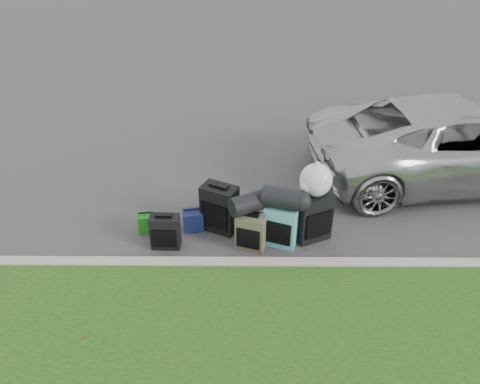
{
  "coord_description": "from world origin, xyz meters",
  "views": [
    {
      "loc": [
        -0.06,
        -6.08,
        4.6
      ],
      "look_at": [
        -0.1,
        0.2,
        0.55
      ],
      "focal_mm": 35.0,
      "sensor_mm": 36.0,
      "label": 1
    }
  ],
  "objects_px": {
    "suitcase_large_black_left": "(220,208)",
    "suitcase_large_black_right": "(313,217)",
    "suv": "(456,141)",
    "tote_green": "(147,223)",
    "suitcase_small_black": "(165,232)",
    "suitcase_olive": "(251,231)",
    "tote_navy": "(193,220)",
    "suitcase_teal": "(281,226)"
  },
  "relations": [
    {
      "from": "suitcase_small_black",
      "to": "suitcase_large_black_left",
      "type": "distance_m",
      "value": 0.93
    },
    {
      "from": "suitcase_large_black_left",
      "to": "suv",
      "type": "bearing_deg",
      "value": 48.01
    },
    {
      "from": "suitcase_large_black_right",
      "to": "tote_green",
      "type": "bearing_deg",
      "value": 152.0
    },
    {
      "from": "suitcase_small_black",
      "to": "suitcase_teal",
      "type": "height_order",
      "value": "suitcase_teal"
    },
    {
      "from": "suv",
      "to": "suitcase_large_black_left",
      "type": "relative_size",
      "value": 6.78
    },
    {
      "from": "suv",
      "to": "tote_navy",
      "type": "relative_size",
      "value": 15.9
    },
    {
      "from": "suitcase_small_black",
      "to": "suitcase_large_black_right",
      "type": "xyz_separation_m",
      "value": [
        2.25,
        0.23,
        0.12
      ]
    },
    {
      "from": "suitcase_olive",
      "to": "suitcase_teal",
      "type": "xyz_separation_m",
      "value": [
        0.45,
        0.09,
        0.04
      ]
    },
    {
      "from": "suitcase_olive",
      "to": "tote_green",
      "type": "bearing_deg",
      "value": -176.33
    },
    {
      "from": "tote_green",
      "to": "suv",
      "type": "bearing_deg",
      "value": 8.77
    },
    {
      "from": "suitcase_olive",
      "to": "tote_navy",
      "type": "height_order",
      "value": "suitcase_olive"
    },
    {
      "from": "suitcase_large_black_left",
      "to": "tote_green",
      "type": "distance_m",
      "value": 1.18
    },
    {
      "from": "suv",
      "to": "suitcase_small_black",
      "type": "relative_size",
      "value": 9.79
    },
    {
      "from": "suv",
      "to": "suitcase_large_black_left",
      "type": "height_order",
      "value": "suv"
    },
    {
      "from": "suitcase_large_black_right",
      "to": "tote_green",
      "type": "xyz_separation_m",
      "value": [
        -2.6,
        0.16,
        -0.24
      ]
    },
    {
      "from": "suitcase_large_black_left",
      "to": "suitcase_olive",
      "type": "relative_size",
      "value": 1.32
    },
    {
      "from": "suitcase_large_black_left",
      "to": "suitcase_large_black_right",
      "type": "height_order",
      "value": "suitcase_large_black_right"
    },
    {
      "from": "suv",
      "to": "suitcase_large_black_right",
      "type": "height_order",
      "value": "suv"
    },
    {
      "from": "suv",
      "to": "tote_green",
      "type": "bearing_deg",
      "value": 101.51
    },
    {
      "from": "suitcase_large_black_right",
      "to": "suv",
      "type": "bearing_deg",
      "value": 9.54
    },
    {
      "from": "suitcase_olive",
      "to": "tote_navy",
      "type": "xyz_separation_m",
      "value": [
        -0.92,
        0.46,
        -0.13
      ]
    },
    {
      "from": "suitcase_teal",
      "to": "tote_green",
      "type": "height_order",
      "value": "suitcase_teal"
    },
    {
      "from": "suitcase_olive",
      "to": "tote_navy",
      "type": "bearing_deg",
      "value": 170.94
    },
    {
      "from": "suitcase_small_black",
      "to": "tote_navy",
      "type": "bearing_deg",
      "value": 51.25
    },
    {
      "from": "suitcase_olive",
      "to": "suitcase_large_black_right",
      "type": "xyz_separation_m",
      "value": [
        0.96,
        0.25,
        0.1
      ]
    },
    {
      "from": "tote_green",
      "to": "suitcase_large_black_right",
      "type": "bearing_deg",
      "value": -12.66
    },
    {
      "from": "suv",
      "to": "tote_green",
      "type": "distance_m",
      "value": 5.76
    },
    {
      "from": "suitcase_small_black",
      "to": "tote_navy",
      "type": "xyz_separation_m",
      "value": [
        0.37,
        0.44,
        -0.1
      ]
    },
    {
      "from": "suitcase_large_black_left",
      "to": "tote_navy",
      "type": "height_order",
      "value": "suitcase_large_black_left"
    },
    {
      "from": "suitcase_small_black",
      "to": "suitcase_large_black_left",
      "type": "bearing_deg",
      "value": 30.89
    },
    {
      "from": "suitcase_small_black",
      "to": "suitcase_teal",
      "type": "relative_size",
      "value": 0.8
    },
    {
      "from": "suitcase_large_black_left",
      "to": "tote_green",
      "type": "xyz_separation_m",
      "value": [
        -1.16,
        -0.06,
        -0.24
      ]
    },
    {
      "from": "suv",
      "to": "tote_green",
      "type": "relative_size",
      "value": 17.33
    },
    {
      "from": "suitcase_olive",
      "to": "suitcase_teal",
      "type": "bearing_deg",
      "value": 28.7
    },
    {
      "from": "suv",
      "to": "suitcase_large_black_left",
      "type": "bearing_deg",
      "value": 105.2
    },
    {
      "from": "suitcase_large_black_right",
      "to": "tote_green",
      "type": "distance_m",
      "value": 2.62
    },
    {
      "from": "tote_green",
      "to": "suitcase_olive",
      "type": "bearing_deg",
      "value": -23.09
    },
    {
      "from": "suitcase_small_black",
      "to": "tote_navy",
      "type": "distance_m",
      "value": 0.59
    },
    {
      "from": "suitcase_large_black_right",
      "to": "tote_navy",
      "type": "xyz_separation_m",
      "value": [
        -1.88,
        0.21,
        -0.23
      ]
    },
    {
      "from": "suitcase_large_black_left",
      "to": "suitcase_teal",
      "type": "height_order",
      "value": "suitcase_large_black_left"
    },
    {
      "from": "suv",
      "to": "suitcase_small_black",
      "type": "bearing_deg",
      "value": 106.45
    },
    {
      "from": "suitcase_teal",
      "to": "suitcase_large_black_right",
      "type": "distance_m",
      "value": 0.53
    }
  ]
}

